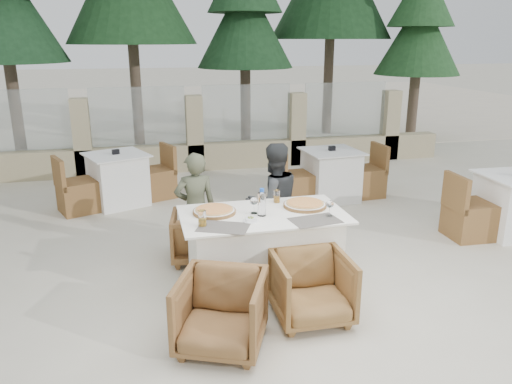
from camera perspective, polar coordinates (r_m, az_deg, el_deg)
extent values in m
plane|color=beige|center=(5.15, -0.33, -10.58)|extent=(80.00, 80.00, 0.00)
cube|color=beige|center=(18.62, -10.34, 9.50)|extent=(30.00, 16.00, 0.01)
cone|color=#1B3F21|center=(11.70, -26.93, 17.13)|extent=(2.42, 2.42, 5.50)
cone|color=#1C4120|center=(11.91, -1.26, 17.65)|extent=(2.20, 2.20, 5.00)
cone|color=#245227|center=(12.74, 18.06, 15.69)|extent=(1.98, 1.98, 4.50)
cube|color=#605952|center=(4.50, -3.74, -4.04)|extent=(0.53, 0.46, 0.00)
cube|color=#5E5850|center=(4.68, 6.78, -3.24)|extent=(0.49, 0.36, 0.00)
cylinder|color=#DA571D|center=(4.85, -4.79, -2.12)|extent=(0.49, 0.49, 0.05)
cylinder|color=#D65C1D|center=(5.04, 5.60, -1.38)|extent=(0.48, 0.48, 0.06)
cylinder|color=#AAC8E0|center=(4.74, 0.68, -1.16)|extent=(0.10, 0.10, 0.27)
cylinder|color=gold|center=(4.52, -6.17, -3.02)|extent=(0.08, 0.08, 0.15)
cylinder|color=orange|center=(5.15, 2.39, -0.50)|extent=(0.08, 0.08, 0.13)
imported|color=olive|center=(5.63, -6.50, -5.02)|extent=(0.69, 0.70, 0.56)
imported|color=olive|center=(5.62, 2.32, -4.85)|extent=(0.74, 0.75, 0.58)
imported|color=brown|center=(4.08, -4.02, -13.58)|extent=(0.88, 0.89, 0.62)
imported|color=olive|center=(4.48, 6.39, -10.79)|extent=(0.66, 0.68, 0.61)
imported|color=#4F543D|center=(5.47, -6.92, -1.88)|extent=(0.47, 0.32, 1.25)
imported|color=#313436|center=(5.53, 2.00, -1.12)|extent=(0.73, 0.61, 1.32)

